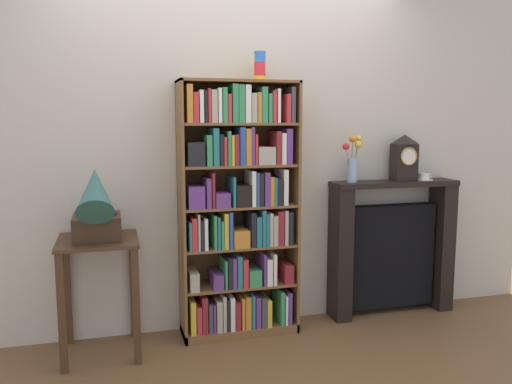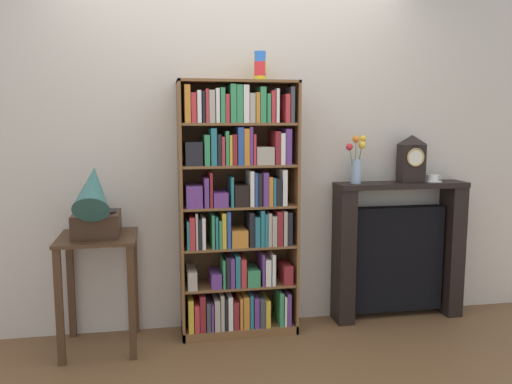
% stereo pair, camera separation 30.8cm
% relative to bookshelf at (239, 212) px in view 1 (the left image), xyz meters
% --- Properties ---
extents(ground_plane, '(7.67, 6.40, 0.02)m').
position_rel_bookshelf_xyz_m(ground_plane, '(0.00, -0.12, -0.88)').
color(ground_plane, brown).
extents(wall_back, '(4.67, 0.08, 2.60)m').
position_rel_bookshelf_xyz_m(wall_back, '(0.15, 0.20, 0.43)').
color(wall_back, beige).
rests_on(wall_back, ground).
extents(bookshelf, '(0.81, 0.31, 1.77)m').
position_rel_bookshelf_xyz_m(bookshelf, '(0.00, 0.00, 0.00)').
color(bookshelf, brown).
rests_on(bookshelf, ground).
extents(cup_stack, '(0.08, 0.08, 0.20)m').
position_rel_bookshelf_xyz_m(cup_stack, '(0.16, 0.02, 1.00)').
color(cup_stack, yellow).
rests_on(cup_stack, bookshelf).
extents(side_table_left, '(0.50, 0.50, 0.76)m').
position_rel_bookshelf_xyz_m(side_table_left, '(-0.94, -0.09, -0.31)').
color(side_table_left, '#472D1C').
rests_on(side_table_left, ground).
extents(gramophone, '(0.29, 0.50, 0.53)m').
position_rel_bookshelf_xyz_m(gramophone, '(-0.94, -0.16, 0.10)').
color(gramophone, '#382316').
rests_on(gramophone, side_table_left).
extents(fireplace_mantel, '(1.00, 0.23, 1.05)m').
position_rel_bookshelf_xyz_m(fireplace_mantel, '(1.24, 0.07, -0.36)').
color(fireplace_mantel, black).
rests_on(fireplace_mantel, ground).
extents(mantel_clock, '(0.18, 0.14, 0.35)m').
position_rel_bookshelf_xyz_m(mantel_clock, '(1.31, 0.04, 0.35)').
color(mantel_clock, black).
rests_on(mantel_clock, fireplace_mantel).
extents(flower_vase, '(0.17, 0.12, 0.35)m').
position_rel_bookshelf_xyz_m(flower_vase, '(0.88, 0.04, 0.33)').
color(flower_vase, '#99B2D1').
rests_on(flower_vase, fireplace_mantel).
extents(teacup_with_saucer, '(0.14, 0.14, 0.05)m').
position_rel_bookshelf_xyz_m(teacup_with_saucer, '(1.49, 0.05, 0.20)').
color(teacup_with_saucer, white).
rests_on(teacup_with_saucer, fireplace_mantel).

